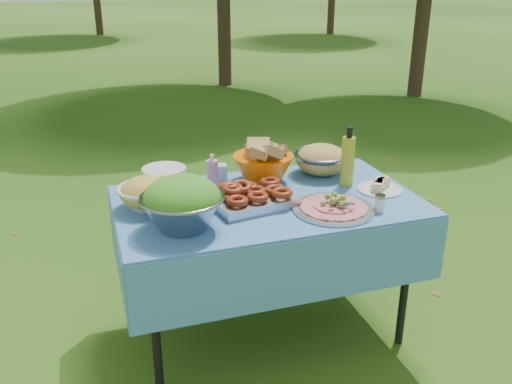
% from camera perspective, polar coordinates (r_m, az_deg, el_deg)
% --- Properties ---
extents(ground, '(80.00, 80.00, 0.00)m').
position_cam_1_polar(ground, '(3.02, 1.08, -14.20)').
color(ground, '#133A0A').
rests_on(ground, ground).
extents(picnic_table, '(1.46, 0.86, 0.76)m').
position_cam_1_polar(picnic_table, '(2.82, 1.13, -7.95)').
color(picnic_table, '#7BBFED').
rests_on(picnic_table, ground).
extents(salad_bowl, '(0.42, 0.42, 0.24)m').
position_cam_1_polar(salad_bowl, '(2.32, -7.77, -1.16)').
color(salad_bowl, gray).
rests_on(salad_bowl, picnic_table).
extents(pasta_bowl_white, '(0.29, 0.29, 0.15)m').
position_cam_1_polar(pasta_bowl_white, '(2.58, -11.45, -0.04)').
color(pasta_bowl_white, silver).
rests_on(pasta_bowl_white, picnic_table).
extents(plate_stack, '(0.28, 0.28, 0.11)m').
position_cam_1_polar(plate_stack, '(2.81, -9.61, 1.47)').
color(plate_stack, silver).
rests_on(plate_stack, picnic_table).
extents(wipes_box, '(0.10, 0.08, 0.09)m').
position_cam_1_polar(wipes_box, '(2.88, -4.09, 2.04)').
color(wipes_box, '#9AC9F0').
rests_on(wipes_box, picnic_table).
extents(sanitizer_bottle, '(0.07, 0.07, 0.17)m').
position_cam_1_polar(sanitizer_bottle, '(2.79, -4.61, 2.27)').
color(sanitizer_bottle, pink).
rests_on(sanitizer_bottle, picnic_table).
extents(bread_bowl, '(0.42, 0.42, 0.21)m').
position_cam_1_polar(bread_bowl, '(2.86, 0.76, 3.27)').
color(bread_bowl, '#F76803').
rests_on(bread_bowl, picnic_table).
extents(pasta_bowl_steel, '(0.39, 0.39, 0.16)m').
position_cam_1_polar(pasta_bowl_steel, '(2.99, 6.91, 3.48)').
color(pasta_bowl_steel, gray).
rests_on(pasta_bowl_steel, picnic_table).
extents(fried_tray, '(0.42, 0.33, 0.09)m').
position_cam_1_polar(fried_tray, '(2.57, -0.31, -0.41)').
color(fried_tray, silver).
rests_on(fried_tray, picnic_table).
extents(charcuterie_platter, '(0.51, 0.51, 0.09)m').
position_cam_1_polar(charcuterie_platter, '(2.54, 8.20, -1.01)').
color(charcuterie_platter, '#B4B8BD').
rests_on(charcuterie_platter, picnic_table).
extents(oil_bottle, '(0.08, 0.08, 0.31)m').
position_cam_1_polar(oil_bottle, '(2.82, 9.66, 3.71)').
color(oil_bottle, '#9BAE24').
rests_on(oil_bottle, picnic_table).
extents(cheese_plate, '(0.28, 0.28, 0.06)m').
position_cam_1_polar(cheese_plate, '(2.82, 12.91, 0.76)').
color(cheese_plate, silver).
rests_on(cheese_plate, picnic_table).
extents(shaker, '(0.05, 0.05, 0.08)m').
position_cam_1_polar(shaker, '(2.57, 12.90, -1.12)').
color(shaker, white).
rests_on(shaker, picnic_table).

